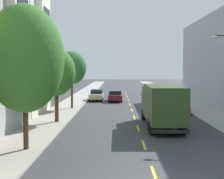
% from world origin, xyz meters
% --- Properties ---
extents(ground_plane, '(160.00, 160.00, 0.00)m').
position_xyz_m(ground_plane, '(0.00, 30.00, 0.00)').
color(ground_plane, '#38383A').
extents(sidewalk_left, '(3.20, 120.00, 0.14)m').
position_xyz_m(sidewalk_left, '(-7.10, 28.00, 0.07)').
color(sidewalk_left, '#A39E93').
rests_on(sidewalk_left, ground_plane).
extents(sidewalk_right, '(3.20, 120.00, 0.14)m').
position_xyz_m(sidewalk_right, '(7.10, 28.00, 0.07)').
color(sidewalk_right, '#A39E93').
rests_on(sidewalk_right, ground_plane).
extents(lane_centerline_dashes, '(0.14, 47.20, 0.01)m').
position_xyz_m(lane_centerline_dashes, '(0.00, 24.50, 0.00)').
color(lane_centerline_dashes, yellow).
rests_on(lane_centerline_dashes, ground_plane).
extents(street_tree_nearest, '(4.16, 4.16, 7.62)m').
position_xyz_m(street_tree_nearest, '(-6.40, 5.45, 4.92)').
color(street_tree_nearest, '#47331E').
rests_on(street_tree_nearest, sidewalk_left).
extents(street_tree_second, '(3.07, 3.07, 5.84)m').
position_xyz_m(street_tree_second, '(-6.40, 13.93, 4.09)').
color(street_tree_second, '#47331E').
rests_on(street_tree_second, sidewalk_left).
extents(street_tree_third, '(3.13, 3.13, 6.10)m').
position_xyz_m(street_tree_third, '(-6.40, 22.41, 4.46)').
color(street_tree_third, '#47331E').
rests_on(street_tree_third, sidewalk_left).
extents(delivery_box_truck, '(2.45, 7.96, 3.18)m').
position_xyz_m(delivery_box_truck, '(1.80, 12.44, 1.84)').
color(delivery_box_truck, '#2D471E').
rests_on(delivery_box_truck, ground_plane).
extents(parked_wagon_black, '(1.95, 4.75, 1.50)m').
position_xyz_m(parked_wagon_black, '(4.44, 44.09, 0.80)').
color(parked_wagon_black, black).
rests_on(parked_wagon_black, ground_plane).
extents(parked_hatchback_red, '(1.82, 4.03, 1.50)m').
position_xyz_m(parked_hatchback_red, '(4.43, 19.79, 0.76)').
color(parked_hatchback_red, '#AD1E1E').
rests_on(parked_hatchback_red, ground_plane).
extents(parked_hatchback_charcoal, '(1.77, 4.01, 1.50)m').
position_xyz_m(parked_hatchback_charcoal, '(4.30, 27.20, 0.76)').
color(parked_hatchback_charcoal, '#333338').
rests_on(parked_hatchback_charcoal, ground_plane).
extents(parked_hatchback_champagne, '(1.83, 4.04, 1.50)m').
position_xyz_m(parked_hatchback_champagne, '(-4.34, 31.38, 0.76)').
color(parked_hatchback_champagne, tan).
rests_on(parked_hatchback_champagne, ground_plane).
extents(parked_pickup_navy, '(2.03, 5.31, 1.73)m').
position_xyz_m(parked_pickup_navy, '(4.38, 36.82, 0.83)').
color(parked_pickup_navy, navy).
rests_on(parked_pickup_navy, ground_plane).
extents(moving_burgundy_sedan, '(1.80, 4.50, 1.43)m').
position_xyz_m(moving_burgundy_sedan, '(-1.80, 30.63, 0.75)').
color(moving_burgundy_sedan, maroon).
rests_on(moving_burgundy_sedan, ground_plane).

